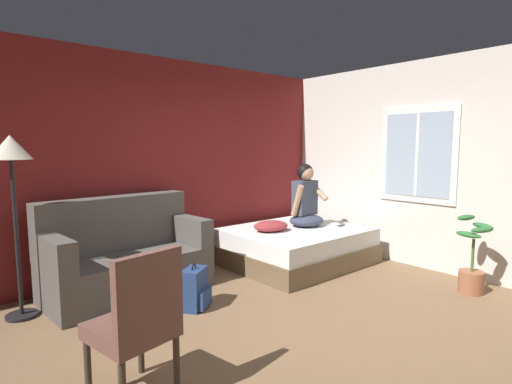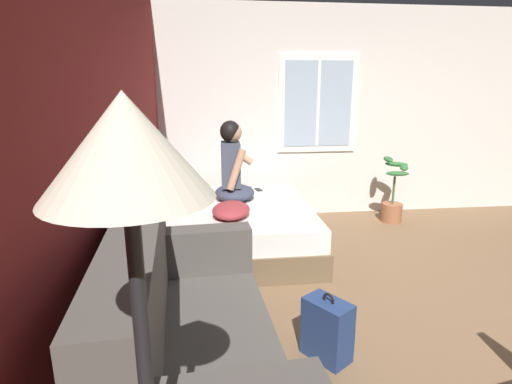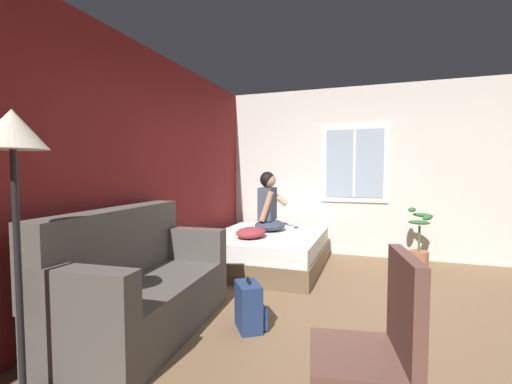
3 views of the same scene
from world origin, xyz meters
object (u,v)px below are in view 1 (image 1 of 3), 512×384
at_px(floor_lamp, 12,165).
at_px(potted_plant, 472,266).
at_px(couch, 126,257).
at_px(cell_phone, 341,225).
at_px(side_chair, 137,320).
at_px(backpack, 195,289).
at_px(bed, 296,246).
at_px(person_seated, 306,201).
at_px(throw_pillow, 271,226).

relative_size(floor_lamp, potted_plant, 2.00).
xyz_separation_m(couch, cell_phone, (2.84, -0.74, 0.09)).
bearing_deg(potted_plant, side_chair, 170.45).
xyz_separation_m(cell_phone, floor_lamp, (-3.86, 0.75, 0.94)).
distance_m(backpack, floor_lamp, 2.04).
relative_size(couch, side_chair, 1.79).
distance_m(backpack, potted_plant, 2.99).
xyz_separation_m(bed, potted_plant, (0.64, -2.03, 0.07)).
distance_m(person_seated, potted_plant, 2.19).
height_order(backpack, floor_lamp, floor_lamp).
height_order(couch, floor_lamp, floor_lamp).
relative_size(side_chair, cell_phone, 6.81).
distance_m(side_chair, throw_pillow, 2.98).
bearing_deg(person_seated, side_chair, -154.87).
relative_size(person_seated, potted_plant, 1.03).
height_order(person_seated, throw_pillow, person_seated).
bearing_deg(person_seated, cell_phone, -40.87).
height_order(bed, person_seated, person_seated).
relative_size(side_chair, floor_lamp, 0.58).
xyz_separation_m(backpack, throw_pillow, (1.51, 0.53, 0.36)).
xyz_separation_m(backpack, floor_lamp, (-1.35, 0.89, 1.24)).
bearing_deg(throw_pillow, backpack, -160.62).
bearing_deg(floor_lamp, bed, -8.21).
bearing_deg(potted_plant, couch, 138.90).
distance_m(bed, cell_phone, 0.73).
bearing_deg(backpack, throw_pillow, 19.38).
height_order(person_seated, potted_plant, person_seated).
relative_size(side_chair, backpack, 2.14).
xyz_separation_m(side_chair, backpack, (1.04, 1.01, -0.34)).
bearing_deg(throw_pillow, potted_plant, -64.70).
bearing_deg(potted_plant, bed, 107.36).
bearing_deg(couch, backpack, -69.22).
height_order(side_chair, throw_pillow, side_chair).
relative_size(backpack, floor_lamp, 0.27).
bearing_deg(person_seated, floor_lamp, 173.14).
height_order(couch, person_seated, person_seated).
height_order(cell_phone, floor_lamp, floor_lamp).
bearing_deg(backpack, side_chair, -135.87).
bearing_deg(bed, floor_lamp, 171.79).
xyz_separation_m(couch, floor_lamp, (-1.02, 0.01, 1.04)).
xyz_separation_m(couch, person_seated, (2.45, -0.40, 0.44)).
relative_size(bed, backpack, 3.99).
relative_size(couch, backpack, 3.83).
xyz_separation_m(side_chair, cell_phone, (3.55, 1.15, -0.05)).
distance_m(bed, potted_plant, 2.13).
bearing_deg(cell_phone, side_chair, -84.32).
bearing_deg(throw_pillow, cell_phone, -21.34).
height_order(couch, throw_pillow, couch).
bearing_deg(bed, side_chair, -153.87).
bearing_deg(throw_pillow, floor_lamp, 172.82).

